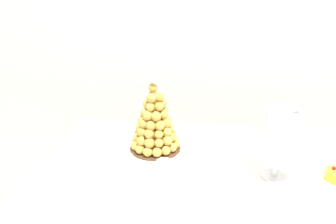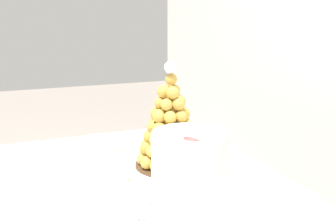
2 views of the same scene
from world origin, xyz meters
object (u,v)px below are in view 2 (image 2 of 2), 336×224
(serving_tray, at_px, (143,169))
(dessert_cup_centre, at_px, (117,174))
(macaron_goblet, at_px, (189,184))
(dessert_cup_mid_right, at_px, (139,194))
(wine_glass, at_px, (202,137))
(dessert_cup_left, at_px, (97,143))
(croquembouche, at_px, (170,127))
(dessert_cup_mid_left, at_px, (110,156))

(serving_tray, bearing_deg, dessert_cup_centre, -53.42)
(dessert_cup_centre, relative_size, macaron_goblet, 0.21)
(dessert_cup_mid_right, bearing_deg, wine_glass, 120.81)
(dessert_cup_left, bearing_deg, serving_tray, 23.04)
(dessert_cup_left, relative_size, dessert_cup_centre, 0.96)
(serving_tray, xyz_separation_m, wine_glass, (0.07, 0.18, 0.10))
(croquembouche, relative_size, dessert_cup_mid_right, 5.78)
(wine_glass, bearing_deg, croquembouche, -120.00)
(croquembouche, distance_m, dessert_cup_mid_right, 0.29)
(croquembouche, xyz_separation_m, dessert_cup_mid_right, (0.21, -0.17, -0.11))
(dessert_cup_mid_right, height_order, macaron_goblet, macaron_goblet)
(wine_glass, bearing_deg, macaron_goblet, -29.85)
(dessert_cup_left, distance_m, wine_glass, 0.41)
(dessert_cup_mid_left, bearing_deg, wine_glass, 62.30)
(croquembouche, bearing_deg, macaron_goblet, -18.24)
(macaron_goblet, bearing_deg, dessert_cup_centre, -175.46)
(wine_glass, bearing_deg, dessert_cup_centre, -87.76)
(dessert_cup_left, relative_size, macaron_goblet, 0.20)
(dessert_cup_left, distance_m, macaron_goblet, 0.73)
(serving_tray, relative_size, dessert_cup_centre, 9.93)
(dessert_cup_mid_left, height_order, dessert_cup_mid_right, dessert_cup_mid_left)
(dessert_cup_left, height_order, wine_glass, wine_glass)
(macaron_goblet, bearing_deg, wine_glass, 150.15)
(serving_tray, distance_m, wine_glass, 0.21)
(dessert_cup_mid_left, bearing_deg, serving_tray, 50.13)
(dessert_cup_left, height_order, macaron_goblet, macaron_goblet)
(croquembouche, bearing_deg, dessert_cup_mid_right, -39.88)
(serving_tray, height_order, dessert_cup_centre, dessert_cup_centre)
(serving_tray, bearing_deg, macaron_goblet, -8.05)
(serving_tray, relative_size, dessert_cup_mid_right, 10.33)
(serving_tray, xyz_separation_m, croquembouche, (0.01, 0.09, 0.13))
(dessert_cup_centre, bearing_deg, dessert_cup_left, 178.62)
(croquembouche, xyz_separation_m, macaron_goblet, (0.48, -0.16, 0.03))
(dessert_cup_mid_left, height_order, macaron_goblet, macaron_goblet)
(dessert_cup_centre, distance_m, dessert_cup_mid_right, 0.15)
(croquembouche, distance_m, dessert_cup_left, 0.32)
(dessert_cup_left, height_order, dessert_cup_mid_right, dessert_cup_left)
(dessert_cup_mid_right, bearing_deg, macaron_goblet, 2.91)
(dessert_cup_centre, distance_m, macaron_goblet, 0.44)
(dessert_cup_left, xyz_separation_m, macaron_goblet, (0.72, 0.03, 0.14))
(croquembouche, distance_m, macaron_goblet, 0.51)
(dessert_cup_mid_left, bearing_deg, macaron_goblet, 1.69)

